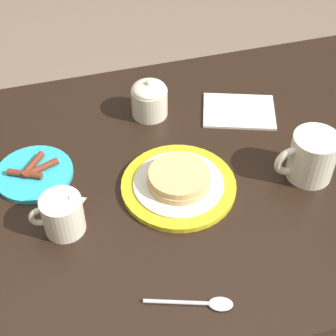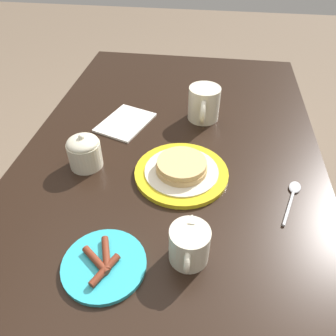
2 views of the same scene
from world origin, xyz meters
name	(u,v)px [view 1 (image 1 of 2)]	position (x,y,z in m)	size (l,w,h in m)	color
ground_plane	(189,333)	(0.00, 0.00, 0.00)	(8.00, 8.00, 0.00)	#7A6651
dining_table	(196,207)	(0.00, 0.00, 0.60)	(1.37, 0.81, 0.72)	black
pancake_plate	(179,183)	(0.06, 0.04, 0.74)	(0.23, 0.23, 0.04)	gold
side_plate_bacon	(34,173)	(0.33, -0.08, 0.73)	(0.16, 0.16, 0.02)	#2DADBC
coffee_mug	(311,156)	(-0.21, 0.08, 0.78)	(0.13, 0.09, 0.10)	beige
creamer_pitcher	(63,214)	(0.29, 0.08, 0.77)	(0.11, 0.08, 0.09)	beige
sugar_bowl	(149,99)	(0.05, -0.21, 0.77)	(0.08, 0.08, 0.10)	beige
napkin	(239,111)	(-0.15, -0.16, 0.73)	(0.20, 0.17, 0.01)	silver
spoon	(205,303)	(0.09, 0.30, 0.73)	(0.15, 0.06, 0.01)	silver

